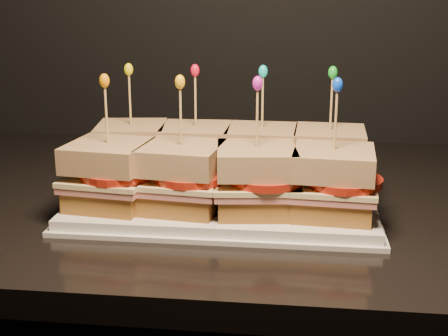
# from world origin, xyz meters

# --- Properties ---
(granite_slab) EXTENTS (2.49, 0.66, 0.03)m
(granite_slab) POSITION_xyz_m (0.48, 1.68, 0.91)
(granite_slab) COLOR black
(granite_slab) RESTS_ON cabinet
(platter) EXTENTS (0.38, 0.23, 0.02)m
(platter) POSITION_xyz_m (0.66, 1.60, 0.93)
(platter) COLOR white
(platter) RESTS_ON granite_slab
(platter_rim) EXTENTS (0.39, 0.25, 0.01)m
(platter_rim) POSITION_xyz_m (0.66, 1.60, 0.93)
(platter_rim) COLOR white
(platter_rim) RESTS_ON granite_slab
(sandwich_0_bread_bot) EXTENTS (0.10, 0.10, 0.02)m
(sandwich_0_bread_bot) POSITION_xyz_m (0.53, 1.66, 0.95)
(sandwich_0_bread_bot) COLOR brown
(sandwich_0_bread_bot) RESTS_ON platter
(sandwich_0_ham) EXTENTS (0.11, 0.11, 0.01)m
(sandwich_0_ham) POSITION_xyz_m (0.53, 1.66, 0.97)
(sandwich_0_ham) COLOR #C47063
(sandwich_0_ham) RESTS_ON sandwich_0_bread_bot
(sandwich_0_cheese) EXTENTS (0.11, 0.11, 0.01)m
(sandwich_0_cheese) POSITION_xyz_m (0.53, 1.66, 0.98)
(sandwich_0_cheese) COLOR beige
(sandwich_0_cheese) RESTS_ON sandwich_0_ham
(sandwich_0_tomato) EXTENTS (0.09, 0.09, 0.01)m
(sandwich_0_tomato) POSITION_xyz_m (0.54, 1.65, 0.98)
(sandwich_0_tomato) COLOR #B22312
(sandwich_0_tomato) RESTS_ON sandwich_0_cheese
(sandwich_0_bread_top) EXTENTS (0.10, 0.10, 0.03)m
(sandwich_0_bread_top) POSITION_xyz_m (0.53, 1.66, 1.00)
(sandwich_0_bread_top) COLOR brown
(sandwich_0_bread_top) RESTS_ON sandwich_0_tomato
(sandwich_0_pick) EXTENTS (0.00, 0.00, 0.09)m
(sandwich_0_pick) POSITION_xyz_m (0.53, 1.66, 1.05)
(sandwich_0_pick) COLOR tan
(sandwich_0_pick) RESTS_ON sandwich_0_bread_top
(sandwich_0_frill) EXTENTS (0.01, 0.01, 0.02)m
(sandwich_0_frill) POSITION_xyz_m (0.53, 1.66, 1.10)
(sandwich_0_frill) COLOR yellow
(sandwich_0_frill) RESTS_ON sandwich_0_pick
(sandwich_1_bread_bot) EXTENTS (0.09, 0.09, 0.02)m
(sandwich_1_bread_bot) POSITION_xyz_m (0.62, 1.66, 0.95)
(sandwich_1_bread_bot) COLOR brown
(sandwich_1_bread_bot) RESTS_ON platter
(sandwich_1_ham) EXTENTS (0.10, 0.10, 0.01)m
(sandwich_1_ham) POSITION_xyz_m (0.62, 1.66, 0.97)
(sandwich_1_ham) COLOR #C47063
(sandwich_1_ham) RESTS_ON sandwich_1_bread_bot
(sandwich_1_cheese) EXTENTS (0.10, 0.10, 0.01)m
(sandwich_1_cheese) POSITION_xyz_m (0.62, 1.66, 0.98)
(sandwich_1_cheese) COLOR beige
(sandwich_1_cheese) RESTS_ON sandwich_1_ham
(sandwich_1_tomato) EXTENTS (0.09, 0.09, 0.01)m
(sandwich_1_tomato) POSITION_xyz_m (0.63, 1.65, 0.98)
(sandwich_1_tomato) COLOR #B22312
(sandwich_1_tomato) RESTS_ON sandwich_1_cheese
(sandwich_1_bread_top) EXTENTS (0.09, 0.09, 0.03)m
(sandwich_1_bread_top) POSITION_xyz_m (0.62, 1.66, 1.00)
(sandwich_1_bread_top) COLOR brown
(sandwich_1_bread_top) RESTS_ON sandwich_1_tomato
(sandwich_1_pick) EXTENTS (0.00, 0.00, 0.09)m
(sandwich_1_pick) POSITION_xyz_m (0.62, 1.66, 1.05)
(sandwich_1_pick) COLOR tan
(sandwich_1_pick) RESTS_ON sandwich_1_bread_top
(sandwich_1_frill) EXTENTS (0.01, 0.01, 0.02)m
(sandwich_1_frill) POSITION_xyz_m (0.62, 1.66, 1.10)
(sandwich_1_frill) COLOR red
(sandwich_1_frill) RESTS_ON sandwich_1_pick
(sandwich_2_bread_bot) EXTENTS (0.09, 0.09, 0.02)m
(sandwich_2_bread_bot) POSITION_xyz_m (0.71, 1.66, 0.95)
(sandwich_2_bread_bot) COLOR brown
(sandwich_2_bread_bot) RESTS_ON platter
(sandwich_2_ham) EXTENTS (0.10, 0.10, 0.01)m
(sandwich_2_ham) POSITION_xyz_m (0.71, 1.66, 0.97)
(sandwich_2_ham) COLOR #C47063
(sandwich_2_ham) RESTS_ON sandwich_2_bread_bot
(sandwich_2_cheese) EXTENTS (0.10, 0.10, 0.01)m
(sandwich_2_cheese) POSITION_xyz_m (0.71, 1.66, 0.98)
(sandwich_2_cheese) COLOR beige
(sandwich_2_cheese) RESTS_ON sandwich_2_ham
(sandwich_2_tomato) EXTENTS (0.09, 0.09, 0.01)m
(sandwich_2_tomato) POSITION_xyz_m (0.72, 1.65, 0.98)
(sandwich_2_tomato) COLOR #B22312
(sandwich_2_tomato) RESTS_ON sandwich_2_cheese
(sandwich_2_bread_top) EXTENTS (0.09, 0.09, 0.03)m
(sandwich_2_bread_top) POSITION_xyz_m (0.71, 1.66, 1.00)
(sandwich_2_bread_top) COLOR brown
(sandwich_2_bread_top) RESTS_ON sandwich_2_tomato
(sandwich_2_pick) EXTENTS (0.00, 0.00, 0.09)m
(sandwich_2_pick) POSITION_xyz_m (0.71, 1.66, 1.05)
(sandwich_2_pick) COLOR tan
(sandwich_2_pick) RESTS_ON sandwich_2_bread_top
(sandwich_2_frill) EXTENTS (0.01, 0.01, 0.02)m
(sandwich_2_frill) POSITION_xyz_m (0.71, 1.66, 1.10)
(sandwich_2_frill) COLOR #14C7C6
(sandwich_2_frill) RESTS_ON sandwich_2_pick
(sandwich_3_bread_bot) EXTENTS (0.09, 0.09, 0.02)m
(sandwich_3_bread_bot) POSITION_xyz_m (0.80, 1.66, 0.95)
(sandwich_3_bread_bot) COLOR brown
(sandwich_3_bread_bot) RESTS_ON platter
(sandwich_3_ham) EXTENTS (0.10, 0.10, 0.01)m
(sandwich_3_ham) POSITION_xyz_m (0.80, 1.66, 0.97)
(sandwich_3_ham) COLOR #C47063
(sandwich_3_ham) RESTS_ON sandwich_3_bread_bot
(sandwich_3_cheese) EXTENTS (0.10, 0.10, 0.01)m
(sandwich_3_cheese) POSITION_xyz_m (0.80, 1.66, 0.98)
(sandwich_3_cheese) COLOR beige
(sandwich_3_cheese) RESTS_ON sandwich_3_ham
(sandwich_3_tomato) EXTENTS (0.09, 0.09, 0.01)m
(sandwich_3_tomato) POSITION_xyz_m (0.81, 1.65, 0.98)
(sandwich_3_tomato) COLOR #B22312
(sandwich_3_tomato) RESTS_ON sandwich_3_cheese
(sandwich_3_bread_top) EXTENTS (0.10, 0.10, 0.03)m
(sandwich_3_bread_top) POSITION_xyz_m (0.80, 1.66, 1.00)
(sandwich_3_bread_top) COLOR brown
(sandwich_3_bread_top) RESTS_ON sandwich_3_tomato
(sandwich_3_pick) EXTENTS (0.00, 0.00, 0.09)m
(sandwich_3_pick) POSITION_xyz_m (0.80, 1.66, 1.05)
(sandwich_3_pick) COLOR tan
(sandwich_3_pick) RESTS_ON sandwich_3_bread_top
(sandwich_3_frill) EXTENTS (0.01, 0.01, 0.02)m
(sandwich_3_frill) POSITION_xyz_m (0.80, 1.66, 1.10)
(sandwich_3_frill) COLOR green
(sandwich_3_frill) RESTS_ON sandwich_3_pick
(sandwich_4_bread_bot) EXTENTS (0.10, 0.10, 0.02)m
(sandwich_4_bread_bot) POSITION_xyz_m (0.53, 1.55, 0.95)
(sandwich_4_bread_bot) COLOR brown
(sandwich_4_bread_bot) RESTS_ON platter
(sandwich_4_ham) EXTENTS (0.11, 0.11, 0.01)m
(sandwich_4_ham) POSITION_xyz_m (0.53, 1.55, 0.97)
(sandwich_4_ham) COLOR #C47063
(sandwich_4_ham) RESTS_ON sandwich_4_bread_bot
(sandwich_4_cheese) EXTENTS (0.11, 0.11, 0.01)m
(sandwich_4_cheese) POSITION_xyz_m (0.53, 1.55, 0.98)
(sandwich_4_cheese) COLOR beige
(sandwich_4_cheese) RESTS_ON sandwich_4_ham
(sandwich_4_tomato) EXTENTS (0.09, 0.09, 0.01)m
(sandwich_4_tomato) POSITION_xyz_m (0.54, 1.54, 0.98)
(sandwich_4_tomato) COLOR #B22312
(sandwich_4_tomato) RESTS_ON sandwich_4_cheese
(sandwich_4_bread_top) EXTENTS (0.10, 0.10, 0.03)m
(sandwich_4_bread_top) POSITION_xyz_m (0.53, 1.55, 1.00)
(sandwich_4_bread_top) COLOR brown
(sandwich_4_bread_top) RESTS_ON sandwich_4_tomato
(sandwich_4_pick) EXTENTS (0.00, 0.00, 0.09)m
(sandwich_4_pick) POSITION_xyz_m (0.53, 1.55, 1.05)
(sandwich_4_pick) COLOR tan
(sandwich_4_pick) RESTS_ON sandwich_4_bread_top
(sandwich_4_frill) EXTENTS (0.01, 0.01, 0.02)m
(sandwich_4_frill) POSITION_xyz_m (0.53, 1.55, 1.10)
(sandwich_4_frill) COLOR orange
(sandwich_4_frill) RESTS_ON sandwich_4_pick
(sandwich_5_bread_bot) EXTENTS (0.10, 0.10, 0.02)m
(sandwich_5_bread_bot) POSITION_xyz_m (0.62, 1.55, 0.95)
(sandwich_5_bread_bot) COLOR brown
(sandwich_5_bread_bot) RESTS_ON platter
(sandwich_5_ham) EXTENTS (0.11, 0.11, 0.01)m
(sandwich_5_ham) POSITION_xyz_m (0.62, 1.55, 0.97)
(sandwich_5_ham) COLOR #C47063
(sandwich_5_ham) RESTS_ON sandwich_5_bread_bot
(sandwich_5_cheese) EXTENTS (0.11, 0.11, 0.01)m
(sandwich_5_cheese) POSITION_xyz_m (0.62, 1.55, 0.98)
(sandwich_5_cheese) COLOR beige
(sandwich_5_cheese) RESTS_ON sandwich_5_ham
(sandwich_5_tomato) EXTENTS (0.09, 0.09, 0.01)m
(sandwich_5_tomato) POSITION_xyz_m (0.63, 1.54, 0.98)
(sandwich_5_tomato) COLOR #B22312
(sandwich_5_tomato) RESTS_ON sandwich_5_cheese
(sandwich_5_bread_top) EXTENTS (0.10, 0.10, 0.03)m
(sandwich_5_bread_top) POSITION_xyz_m (0.62, 1.55, 1.00)
(sandwich_5_bread_top) COLOR brown
(sandwich_5_bread_top) RESTS_ON sandwich_5_tomato
(sandwich_5_pick) EXTENTS (0.00, 0.00, 0.09)m
(sandwich_5_pick) POSITION_xyz_m (0.62, 1.55, 1.05)
(sandwich_5_pick) COLOR tan
(sandwich_5_pick) RESTS_ON sandwich_5_bread_top
(sandwich_5_frill) EXTENTS (0.01, 0.01, 0.02)m
(sandwich_5_frill) POSITION_xyz_m (0.62, 1.55, 1.10)
(sandwich_5_frill) COLOR #F2B310
(sandwich_5_frill) RESTS_ON sandwich_5_pick
(sandwich_6_bread_bot) EXTENTS (0.10, 0.10, 0.02)m
(sandwich_6_bread_bot) POSITION_xyz_m (0.71, 1.55, 0.95)
(sandwich_6_bread_bot) COLOR brown
(sandwich_6_bread_bot) RESTS_ON platter
(sandwich_6_ham) EXTENTS (0.11, 0.11, 0.01)m
(sandwich_6_ham) POSITION_xyz_m (0.71, 1.55, 0.97)
(sandwich_6_ham) COLOR #C47063
(sandwich_6_ham) RESTS_ON sandwich_6_bread_bot
(sandwich_6_cheese) EXTENTS (0.11, 0.11, 0.01)m
(sandwich_6_cheese) POSITION_xyz_m (0.71, 1.55, 0.98)
(sandwich_6_cheese) COLOR beige
(sandwich_6_cheese) RESTS_ON sandwich_6_ham
(sandwich_6_tomato) EXTENTS (0.09, 0.09, 0.01)m
(sandwich_6_tomato) POSITION_xyz_m (0.72, 1.54, 0.98)
(sandwich_6_tomato) COLOR #B22312
(sandwich_6_tomato) RESTS_ON sandwich_6_cheese
(sandwich_6_bread_top) EXTENTS (0.10, 0.10, 0.03)m
(sandwich_6_bread_top) POSITION_xyz_m (0.71, 1.55, 1.00)
(sandwich_6_bread_top) COLOR brown
(sandwich_6_bread_top) RESTS_ON sandwich_6_tomato
(sandwich_6_pick) EXTENTS (0.00, 0.00, 0.09)m
(sandwich_6_pick) POSITION_xyz_m (0.71, 1.55, 1.05)
(sandwich_6_pick) COLOR tan
(sandwich_6_pick) RESTS_ON sandwich_6_bread_top
(sandwich_6_frill) EXTENTS (0.01, 0.01, 0.02)m
(sandwich_6_frill) POSITION_xyz_m (0.71, 1.55, 1.10)
(sandwich_6_frill) COLOR #C320B6
(sandwich_6_frill) RESTS_ON sandwich_6_pick
(sandwich_7_bread_bot) EXTENTS (0.10, 0.10, 0.02)m
(sandwich_7_bread_bot) POSITION_xyz_m (0.80, 1.55, 0.95)
(sandwich_7_bread_bot) COLOR brown
(sandwich_7_bread_bot) RESTS_ON platter
(sandwich_7_ham) EXTENTS (0.11, 0.10, 0.01)m
(sandwich_7_ham) POSITION_xyz_m (0.80, 1.55, 0.97)
(sandwich_7_ham) COLOR #C47063
(sandwich_7_ham) RESTS_ON sandwich_7_bread_bot
(sandwich_7_cheese) EXTENTS (0.11, 0.10, 0.01)m
(sandwich_7_cheese) POSITION_xyz_m (0.80, 1.55, 0.98)
(sandwich_7_cheese) COLOR beige
(sandwich_7_cheese) RESTS_ON sandwich_7_ham
(sandwich_7_tomato) EXTENTS (0.09, 0.09, 0.01)m
(sandwich_7_tomato) POSITION_xyz_m (0.81, 1.54, 0.98)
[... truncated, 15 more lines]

